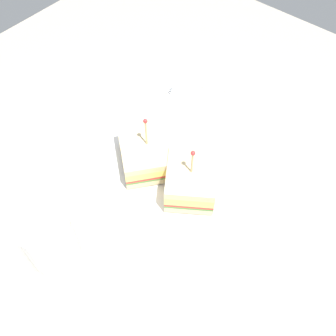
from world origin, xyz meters
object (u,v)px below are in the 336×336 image
(plate, at_px, (168,176))
(fork, at_px, (183,94))
(sandwich_half_back, at_px, (147,153))
(knife, at_px, (191,83))
(sandwich_half_front, at_px, (192,180))
(drink_glass, at_px, (50,242))

(plate, distance_m, fork, 0.20)
(sandwich_half_back, height_order, fork, sandwich_half_back)
(knife, bearing_deg, plate, 28.73)
(fork, distance_m, knife, 0.03)
(sandwich_half_front, distance_m, drink_glass, 0.23)
(sandwich_half_front, height_order, fork, sandwich_half_front)
(drink_glass, xyz_separation_m, fork, (-0.38, -0.07, -0.04))
(sandwich_half_front, bearing_deg, plate, -86.21)
(drink_glass, distance_m, fork, 0.39)
(plate, relative_size, sandwich_half_front, 2.45)
(plate, relative_size, sandwich_half_back, 2.14)
(knife, bearing_deg, fork, 12.94)
(sandwich_half_back, relative_size, fork, 1.18)
(drink_glass, relative_size, knife, 0.79)
(sandwich_half_front, distance_m, sandwich_half_back, 0.09)
(plate, xyz_separation_m, knife, (-0.21, -0.11, -0.00))
(sandwich_half_back, xyz_separation_m, drink_glass, (0.21, 0.01, 0.01))
(drink_glass, bearing_deg, plate, 169.49)
(plate, relative_size, knife, 2.32)
(sandwich_half_back, bearing_deg, plate, 90.19)
(sandwich_half_front, distance_m, fork, 0.23)
(drink_glass, distance_m, knife, 0.42)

